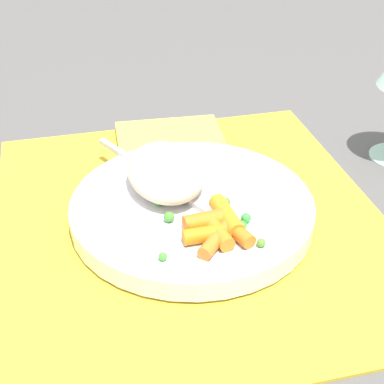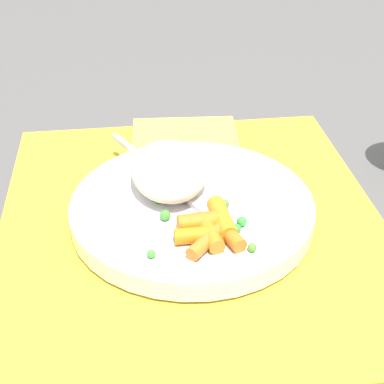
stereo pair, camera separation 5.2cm
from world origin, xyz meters
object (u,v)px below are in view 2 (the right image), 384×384
Objects in this scene: carrot_portion at (210,227)px; napkin at (185,137)px; plate at (192,209)px; fork at (174,184)px; rice_mound at (169,170)px.

carrot_portion is 0.22m from napkin.
plate is 0.16m from napkin.
fork reaches higher than napkin.
fork is at bearing -11.18° from napkin.
carrot_portion is 0.41× the size of fork.
rice_mound reaches higher than fork.
plate is at bearing -4.07° from napkin.
napkin is at bearing 175.93° from plate.
carrot_portion is at bearing 18.57° from rice_mound.
carrot_portion is 0.09m from fork.
napkin is (-0.16, 0.01, -0.01)m from plate.
carrot_portion is (0.08, 0.03, -0.01)m from rice_mound.
napkin is (-0.13, 0.03, -0.03)m from rice_mound.
rice_mound reaches higher than napkin.
fork is 0.14m from napkin.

